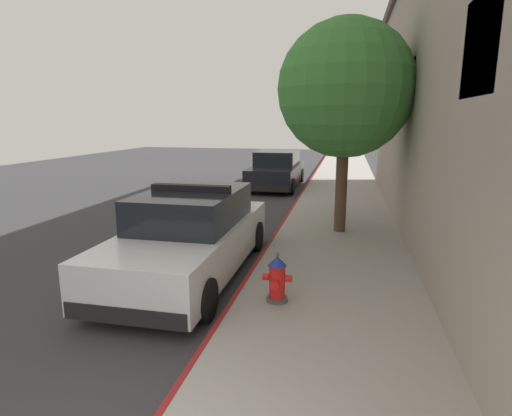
{
  "coord_description": "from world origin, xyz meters",
  "views": [
    {
      "loc": [
        1.56,
        -1.75,
        2.82
      ],
      "look_at": [
        -0.29,
        6.64,
        1.0
      ],
      "focal_mm": 28.93,
      "sensor_mm": 36.0,
      "label": 1
    }
  ],
  "objects": [
    {
      "name": "sidewalk_pavement",
      "position": [
        1.45,
        10.0,
        0.08
      ],
      "size": [
        2.89,
        60.0,
        0.16
      ],
      "primitive_type": "cube",
      "color": "#9E9991",
      "rests_on": "ground"
    },
    {
      "name": "fire_hydrant",
      "position": [
        0.62,
        3.97,
        0.51
      ],
      "size": [
        0.44,
        0.4,
        0.76
      ],
      "color": "#4C4C51",
      "rests_on": "sidewalk_pavement"
    },
    {
      "name": "street_tree",
      "position": [
        1.46,
        8.3,
        3.52
      ],
      "size": [
        3.14,
        3.14,
        4.94
      ],
      "color": "brown",
      "rests_on": "sidewalk_pavement"
    },
    {
      "name": "police_cruiser",
      "position": [
        -1.2,
        5.18,
        0.74
      ],
      "size": [
        1.94,
        4.84,
        1.68
      ],
      "color": "white",
      "rests_on": "ground"
    },
    {
      "name": "parked_car_silver_ahead",
      "position": [
        -1.37,
        15.74,
        0.74
      ],
      "size": [
        1.94,
        4.84,
        1.56
      ],
      "color": "black",
      "rests_on": "ground"
    },
    {
      "name": "curb_painted_edge",
      "position": [
        -0.04,
        10.0,
        0.08
      ],
      "size": [
        0.08,
        60.0,
        0.16
      ],
      "primitive_type": "cube",
      "color": "maroon",
      "rests_on": "ground"
    },
    {
      "name": "ground_plane",
      "position": [
        -4.55,
        10.0,
        -0.1
      ],
      "size": [
        31.04,
        60.0,
        0.2
      ],
      "primitive_type": "cube",
      "color": "#353538"
    }
  ]
}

